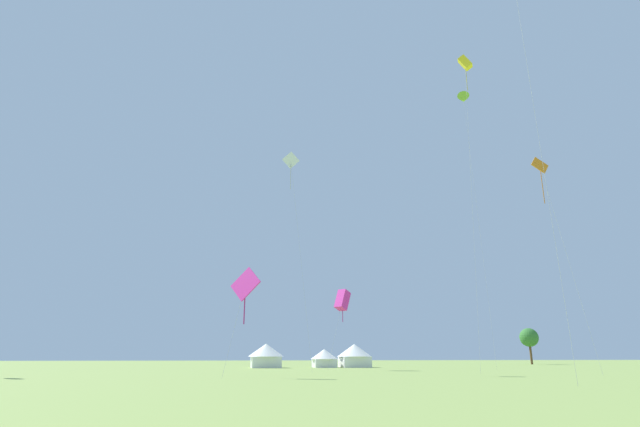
% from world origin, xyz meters
% --- Properties ---
extents(kite_lime_delta, '(2.29, 3.54, 38.61)m').
position_xyz_m(kite_lime_delta, '(26.19, 56.26, 37.60)').
color(kite_lime_delta, '#99DB2D').
rests_on(kite_lime_delta, ground).
extents(kite_magenta_diamond, '(2.66, 2.49, 8.59)m').
position_xyz_m(kite_magenta_diamond, '(-5.13, 36.90, 7.02)').
color(kite_magenta_diamond, '#E02DA3').
rests_on(kite_magenta_diamond, ground).
extents(kite_magenta_box, '(3.39, 2.64, 9.49)m').
position_xyz_m(kite_magenta_box, '(7.68, 56.35, 8.17)').
color(kite_magenta_box, '#E02DA3').
rests_on(kite_magenta_box, ground).
extents(kite_yellow_box, '(3.00, 2.24, 33.99)m').
position_xyz_m(kite_yellow_box, '(18.40, 41.25, 32.95)').
color(kite_yellow_box, yellow).
rests_on(kite_yellow_box, ground).
extents(kite_white_diamond, '(3.13, 2.47, 23.77)m').
position_xyz_m(kite_white_diamond, '(-0.02, 48.30, 22.13)').
color(kite_white_diamond, white).
rests_on(kite_white_diamond, ground).
extents(kite_orange_diamond, '(2.86, 2.41, 19.99)m').
position_xyz_m(kite_orange_diamond, '(22.08, 35.73, 18.53)').
color(kite_orange_diamond, orange).
rests_on(kite_orange_diamond, ground).
extents(festival_tent_right, '(5.03, 5.03, 3.27)m').
position_xyz_m(festival_tent_right, '(-0.29, 69.28, 1.81)').
color(festival_tent_right, white).
rests_on(festival_tent_right, ground).
extents(festival_tent_center, '(3.91, 3.91, 2.54)m').
position_xyz_m(festival_tent_center, '(8.09, 69.28, 1.41)').
color(festival_tent_center, white).
rests_on(festival_tent_center, ground).
extents(festival_tent_left, '(5.04, 5.04, 3.28)m').
position_xyz_m(festival_tent_left, '(12.57, 69.28, 1.81)').
color(festival_tent_left, white).
rests_on(festival_tent_left, ground).
extents(tree_distant_left, '(3.67, 3.67, 7.04)m').
position_xyz_m(tree_distant_left, '(54.51, 89.53, 5.16)').
color(tree_distant_left, brown).
rests_on(tree_distant_left, ground).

